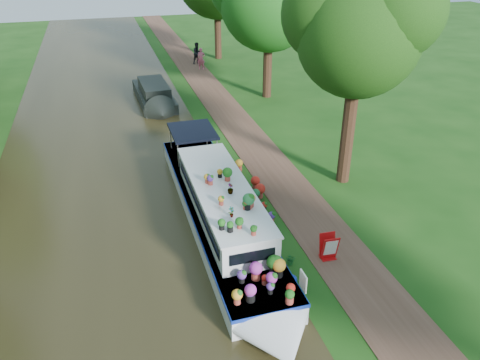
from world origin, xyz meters
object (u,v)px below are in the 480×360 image
plant_boat (223,211)px  second_boat (155,95)px  pedestrian_pink (201,59)px  sandwich_board (329,248)px  pedestrian_dark (197,53)px

plant_boat → second_boat: plant_boat is taller
plant_boat → pedestrian_pink: 22.50m
plant_boat → second_boat: 15.09m
plant_boat → sandwich_board: plant_boat is taller
plant_boat → pedestrian_dark: plant_boat is taller
pedestrian_dark → pedestrian_pink: bearing=-109.1°
plant_boat → pedestrian_pink: plant_boat is taller
pedestrian_pink → pedestrian_dark: pedestrian_dark is taller
sandwich_board → pedestrian_dark: pedestrian_dark is taller
pedestrian_pink → plant_boat: bearing=-79.0°
plant_boat → pedestrian_pink: size_ratio=8.19×
plant_boat → sandwich_board: size_ratio=15.20×
sandwich_board → pedestrian_pink: (1.10, 24.70, 0.42)m
plant_boat → sandwich_board: 3.95m
second_boat → pedestrian_dark: 9.97m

